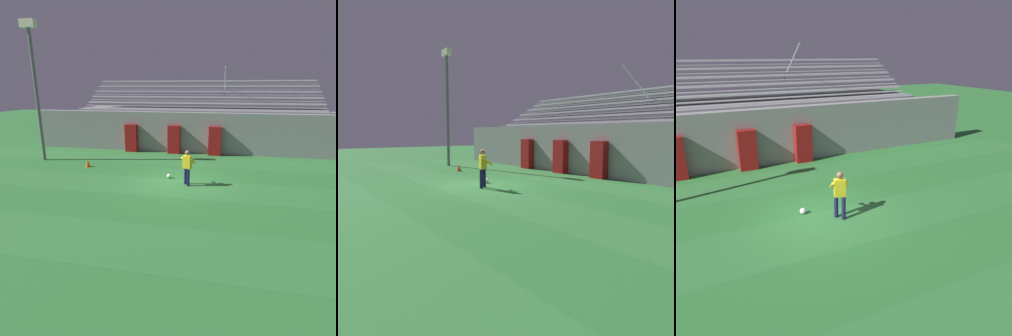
{
  "view_description": "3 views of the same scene",
  "coord_description": "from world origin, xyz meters",
  "views": [
    {
      "loc": [
        2.09,
        -12.95,
        4.43
      ],
      "look_at": [
        -0.45,
        -0.68,
        0.84
      ],
      "focal_mm": 30.0,
      "sensor_mm": 36.0,
      "label": 1
    },
    {
      "loc": [
        12.39,
        -7.75,
        2.39
      ],
      "look_at": [
        0.15,
        0.93,
        0.75
      ],
      "focal_mm": 35.0,
      "sensor_mm": 36.0,
      "label": 2
    },
    {
      "loc": [
        -3.85,
        -9.51,
        5.3
      ],
      "look_at": [
        0.55,
        -0.52,
        1.8
      ],
      "focal_mm": 35.0,
      "sensor_mm": 36.0,
      "label": 3
    }
  ],
  "objects": [
    {
      "name": "goalkeeper",
      "position": [
        0.42,
        -0.46,
        0.95
      ],
      "size": [
        0.68,
        0.66,
        1.67
      ],
      "color": "#19194C",
      "rests_on": "ground"
    },
    {
      "name": "ground_plane",
      "position": [
        0.0,
        0.0,
        0.0
      ],
      "size": [
        80.0,
        80.0,
        0.0
      ],
      "primitive_type": "plane",
      "color": "#2D7533"
    },
    {
      "name": "back_wall",
      "position": [
        0.0,
        6.5,
        1.4
      ],
      "size": [
        24.0,
        0.6,
        2.8
      ],
      "primitive_type": "cube",
      "color": "gray",
      "rests_on": "ground"
    },
    {
      "name": "padding_pillar_gate_left",
      "position": [
        -1.4,
        5.95,
        0.97
      ],
      "size": [
        0.84,
        0.44,
        1.94
      ],
      "primitive_type": "cube",
      "color": "maroon",
      "rests_on": "ground"
    },
    {
      "name": "turf_stripe_far",
      "position": [
        0.0,
        3.95,
        0.0
      ],
      "size": [
        28.0,
        2.49,
        0.01
      ],
      "primitive_type": "cube",
      "color": "#337A38",
      "rests_on": "ground"
    },
    {
      "name": "bleacher_stand",
      "position": [
        0.0,
        9.19,
        1.51
      ],
      "size": [
        18.0,
        4.75,
        5.83
      ],
      "color": "gray",
      "rests_on": "ground"
    },
    {
      "name": "padding_pillar_gate_right",
      "position": [
        1.4,
        5.95,
        0.97
      ],
      "size": [
        0.84,
        0.44,
        1.94
      ],
      "primitive_type": "cube",
      "color": "maroon",
      "rests_on": "ground"
    },
    {
      "name": "turf_stripe_mid",
      "position": [
        0.0,
        -1.02,
        0.0
      ],
      "size": [
        28.0,
        2.49,
        0.01
      ],
      "primitive_type": "cube",
      "color": "#337A38",
      "rests_on": "ground"
    },
    {
      "name": "soccer_ball",
      "position": [
        -0.62,
        0.37,
        0.11
      ],
      "size": [
        0.22,
        0.22,
        0.22
      ],
      "primitive_type": "sphere",
      "color": "white",
      "rests_on": "ground"
    }
  ]
}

